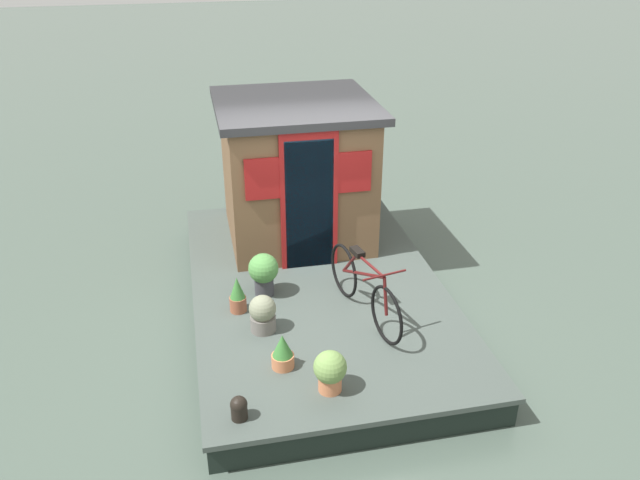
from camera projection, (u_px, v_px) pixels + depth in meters
ground_plane at (317, 308)px, 8.10m from camera, size 60.00×60.00×0.00m
houseboat_deck at (317, 296)px, 8.01m from camera, size 4.94×3.02×0.37m
houseboat_cabin at (296, 170)px, 8.66m from camera, size 2.01×2.06×1.91m
bicycle at (364, 288)px, 7.12m from camera, size 1.64×0.53×0.78m
potted_plant_geranium at (330, 370)px, 6.07m from camera, size 0.32×0.32×0.43m
potted_plant_sage at (238, 295)px, 7.29m from camera, size 0.19×0.19×0.44m
potted_plant_ivy at (283, 352)px, 6.40m from camera, size 0.23×0.23×0.38m
potted_plant_succulent at (264, 272)px, 7.56m from camera, size 0.36×0.36×0.53m
potted_plant_rosemary at (263, 314)px, 6.95m from camera, size 0.30×0.30×0.42m
mooring_bollard at (239, 408)px, 5.78m from camera, size 0.16×0.16×0.24m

